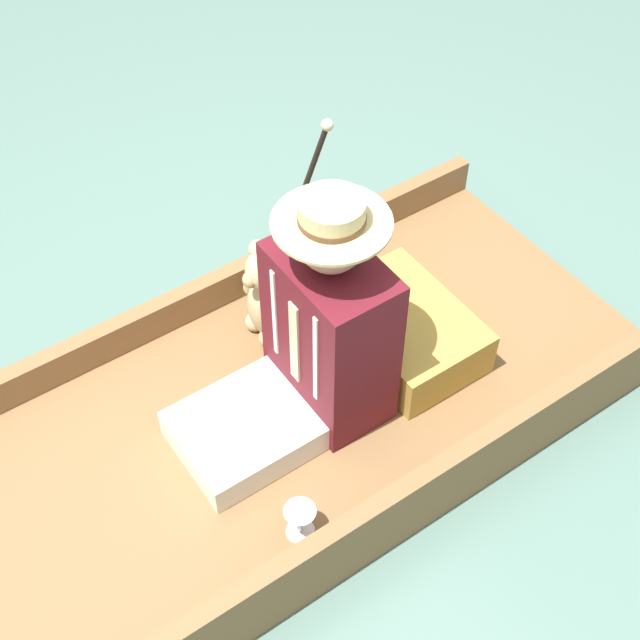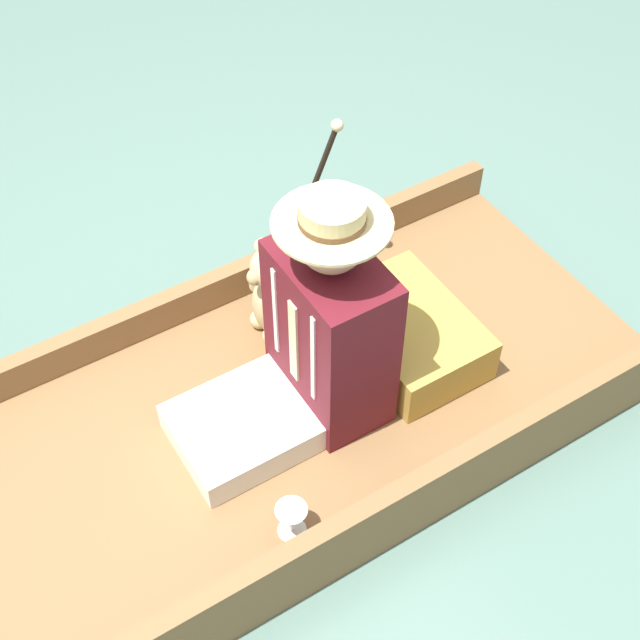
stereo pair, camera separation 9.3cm
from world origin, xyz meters
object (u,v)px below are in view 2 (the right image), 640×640
(seated_person, at_px, (314,340))
(teddy_bear, at_px, (272,294))
(wine_glass, at_px, (291,515))
(walking_cane, at_px, (311,195))

(seated_person, height_order, teddy_bear, seated_person)
(wine_glass, xyz_separation_m, walking_cane, (0.90, -0.62, 0.31))
(seated_person, bearing_deg, teddy_bear, -10.78)
(teddy_bear, relative_size, walking_cane, 0.60)
(seated_person, relative_size, teddy_bear, 2.11)
(wine_glass, distance_m, walking_cane, 1.13)
(seated_person, xyz_separation_m, teddy_bear, (0.35, -0.04, -0.13))
(wine_glass, bearing_deg, walking_cane, -34.52)
(wine_glass, relative_size, walking_cane, 0.18)
(seated_person, distance_m, wine_glass, 0.54)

